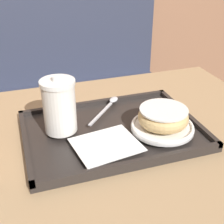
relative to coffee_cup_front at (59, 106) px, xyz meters
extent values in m
cube|color=#33384C|center=(-0.02, 0.82, -0.58)|extent=(1.43, 0.44, 0.45)
cube|color=#33384C|center=(-0.02, 1.00, -0.08)|extent=(1.43, 0.08, 0.55)
cube|color=tan|center=(0.09, -0.02, -0.11)|extent=(1.04, 0.69, 0.03)
cube|color=#282321|center=(0.12, -0.02, -0.08)|extent=(0.44, 0.31, 0.01)
cube|color=#282321|center=(0.12, -0.17, -0.07)|extent=(0.44, 0.01, 0.01)
cube|color=#282321|center=(0.12, 0.13, -0.07)|extent=(0.44, 0.01, 0.01)
cube|color=#282321|center=(-0.09, -0.02, -0.07)|extent=(0.01, 0.31, 0.01)
cube|color=#282321|center=(0.34, -0.02, -0.07)|extent=(0.01, 0.31, 0.01)
cube|color=white|center=(0.08, -0.10, -0.07)|extent=(0.16, 0.14, 0.00)
cylinder|color=white|center=(0.00, 0.00, -0.01)|extent=(0.08, 0.08, 0.12)
cylinder|color=white|center=(0.00, 0.00, 0.06)|extent=(0.08, 0.08, 0.01)
cylinder|color=white|center=(0.00, 0.00, 0.07)|extent=(0.02, 0.02, 0.01)
cylinder|color=white|center=(0.24, -0.08, -0.06)|extent=(0.16, 0.16, 0.01)
torus|color=white|center=(0.24, -0.08, -0.06)|extent=(0.15, 0.15, 0.01)
torus|color=#DBB270|center=(0.24, -0.08, -0.03)|extent=(0.12, 0.12, 0.04)
cylinder|color=white|center=(0.24, -0.08, -0.01)|extent=(0.12, 0.12, 0.00)
ellipsoid|color=silver|center=(0.17, 0.11, -0.06)|extent=(0.04, 0.04, 0.01)
cube|color=silver|center=(0.12, 0.04, -0.06)|extent=(0.10, 0.10, 0.00)
camera|label=1|loc=(-0.09, -0.66, 0.34)|focal=50.00mm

